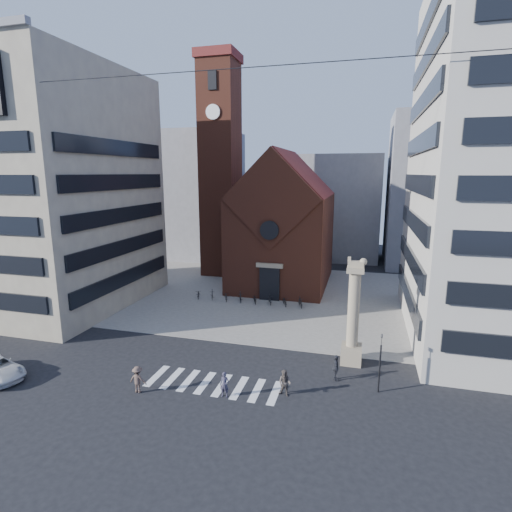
% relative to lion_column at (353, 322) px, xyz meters
% --- Properties ---
extents(ground, '(120.00, 120.00, 0.00)m').
position_rel_lion_column_xyz_m(ground, '(-10.01, -3.00, -3.46)').
color(ground, black).
rests_on(ground, ground).
extents(piazza, '(46.00, 30.00, 0.05)m').
position_rel_lion_column_xyz_m(piazza, '(-10.01, 16.00, -3.43)').
color(piazza, gray).
rests_on(piazza, ground).
extents(zebra_crossing, '(10.20, 3.20, 0.01)m').
position_rel_lion_column_xyz_m(zebra_crossing, '(-9.46, -6.00, -3.45)').
color(zebra_crossing, white).
rests_on(zebra_crossing, ground).
extents(church, '(12.00, 16.65, 18.00)m').
position_rel_lion_column_xyz_m(church, '(-10.01, 22.04, 4.53)').
color(church, brown).
rests_on(church, ground).
extents(campanile, '(5.50, 5.50, 31.20)m').
position_rel_lion_column_xyz_m(campanile, '(-20.01, 25.00, 12.28)').
color(campanile, brown).
rests_on(campanile, ground).
extents(building_left, '(18.00, 20.00, 26.00)m').
position_rel_lion_column_xyz_m(building_left, '(-34.01, 7.00, 9.54)').
color(building_left, tan).
rests_on(building_left, ground).
extents(bg_block_left, '(16.00, 14.00, 22.00)m').
position_rel_lion_column_xyz_m(bg_block_left, '(-30.01, 37.00, 7.54)').
color(bg_block_left, gray).
rests_on(bg_block_left, ground).
extents(bg_block_mid, '(14.00, 12.00, 18.00)m').
position_rel_lion_column_xyz_m(bg_block_mid, '(-4.01, 42.00, 5.54)').
color(bg_block_mid, gray).
rests_on(bg_block_mid, ground).
extents(bg_block_right, '(16.00, 14.00, 24.00)m').
position_rel_lion_column_xyz_m(bg_block_right, '(11.99, 39.00, 8.54)').
color(bg_block_right, gray).
rests_on(bg_block_right, ground).
extents(lion_column, '(1.63, 1.60, 8.68)m').
position_rel_lion_column_xyz_m(lion_column, '(0.00, 0.00, 0.00)').
color(lion_column, tan).
rests_on(lion_column, ground).
extents(traffic_light, '(0.13, 0.16, 4.30)m').
position_rel_lion_column_xyz_m(traffic_light, '(1.99, -4.00, -1.17)').
color(traffic_light, black).
rests_on(traffic_light, ground).
extents(pedestrian_0, '(0.65, 0.43, 1.77)m').
position_rel_lion_column_xyz_m(pedestrian_0, '(-8.12, -7.34, -2.57)').
color(pedestrian_0, '#302E40').
rests_on(pedestrian_0, ground).
extents(pedestrian_1, '(1.04, 0.89, 1.86)m').
position_rel_lion_column_xyz_m(pedestrian_1, '(-4.21, -6.13, -2.53)').
color(pedestrian_1, '#504640').
rests_on(pedestrian_1, ground).
extents(pedestrian_2, '(0.69, 1.22, 1.96)m').
position_rel_lion_column_xyz_m(pedestrian_2, '(-1.01, -3.12, -2.48)').
color(pedestrian_2, '#26272E').
rests_on(pedestrian_2, ground).
extents(pedestrian_3, '(1.25, 0.73, 1.91)m').
position_rel_lion_column_xyz_m(pedestrian_3, '(-14.11, -8.37, -2.50)').
color(pedestrian_3, brown).
rests_on(pedestrian_3, ground).
extents(scooter_0, '(1.33, 2.06, 1.02)m').
position_rel_lion_column_xyz_m(scooter_0, '(-18.50, 12.37, -2.90)').
color(scooter_0, black).
rests_on(scooter_0, piazza).
extents(scooter_1, '(1.18, 1.95, 1.13)m').
position_rel_lion_column_xyz_m(scooter_1, '(-16.73, 12.37, -2.84)').
color(scooter_1, black).
rests_on(scooter_1, piazza).
extents(scooter_2, '(1.33, 2.06, 1.02)m').
position_rel_lion_column_xyz_m(scooter_2, '(-14.95, 12.37, -2.90)').
color(scooter_2, black).
rests_on(scooter_2, piazza).
extents(scooter_3, '(1.18, 1.95, 1.13)m').
position_rel_lion_column_xyz_m(scooter_3, '(-13.17, 12.37, -2.84)').
color(scooter_3, black).
rests_on(scooter_3, piazza).
extents(scooter_4, '(1.33, 2.06, 1.02)m').
position_rel_lion_column_xyz_m(scooter_4, '(-11.39, 12.37, -2.90)').
color(scooter_4, black).
rests_on(scooter_4, piazza).
extents(scooter_5, '(1.18, 1.95, 1.13)m').
position_rel_lion_column_xyz_m(scooter_5, '(-9.61, 12.37, -2.84)').
color(scooter_5, black).
rests_on(scooter_5, piazza).
extents(scooter_6, '(1.33, 2.06, 1.02)m').
position_rel_lion_column_xyz_m(scooter_6, '(-7.84, 12.37, -2.90)').
color(scooter_6, black).
rests_on(scooter_6, piazza).
extents(scooter_7, '(1.18, 1.95, 1.13)m').
position_rel_lion_column_xyz_m(scooter_7, '(-6.06, 12.37, -2.84)').
color(scooter_7, black).
rests_on(scooter_7, piazza).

